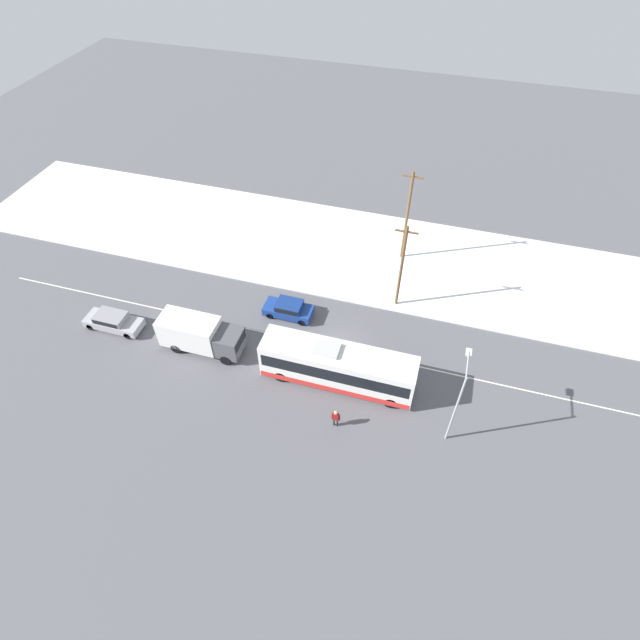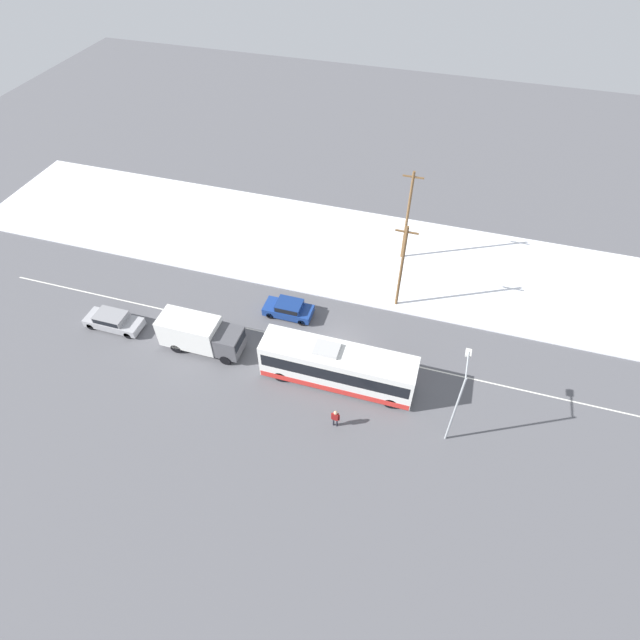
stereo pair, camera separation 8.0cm
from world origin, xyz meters
TOP-DOWN VIEW (x-y plane):
  - ground_plane at (0.00, 0.00)m, footprint 120.00×120.00m
  - snow_lot at (0.00, 12.17)m, footprint 80.00×13.61m
  - lane_marking_center at (0.00, 0.00)m, footprint 60.00×0.12m
  - city_bus at (0.90, -3.08)m, footprint 11.30×2.57m
  - box_truck at (-10.23, -2.89)m, footprint 6.54×2.30m
  - sedan_car at (-4.80, 2.45)m, footprint 4.09×1.80m
  - parked_car_near_truck at (-18.16, -2.91)m, footprint 4.75×1.80m
  - pedestrian_at_stop at (1.78, -6.83)m, footprint 0.61×0.27m
  - streetlamp at (9.27, -5.12)m, footprint 0.36×2.61m
  - utility_pole_roadside at (3.64, 6.27)m, footprint 1.80×0.24m
  - utility_pole_snowlot at (2.97, 12.75)m, footprint 1.80×0.24m

SIDE VIEW (x-z plane):
  - ground_plane at x=0.00m, z-range 0.00..0.00m
  - lane_marking_center at x=0.00m, z-range 0.00..0.00m
  - snow_lot at x=0.00m, z-range 0.00..0.12m
  - parked_car_near_truck at x=-18.16m, z-range 0.07..1.47m
  - sedan_car at x=-4.80m, z-range 0.07..1.49m
  - pedestrian_at_stop at x=1.78m, z-range 0.19..1.90m
  - box_truck at x=-10.23m, z-range 0.16..3.04m
  - city_bus at x=0.90m, z-range -0.04..3.49m
  - utility_pole_roadside at x=3.64m, z-range 0.19..8.35m
  - streetlamp at x=9.27m, z-range 0.95..7.70m
  - utility_pole_snowlot at x=2.97m, z-range 0.19..9.24m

